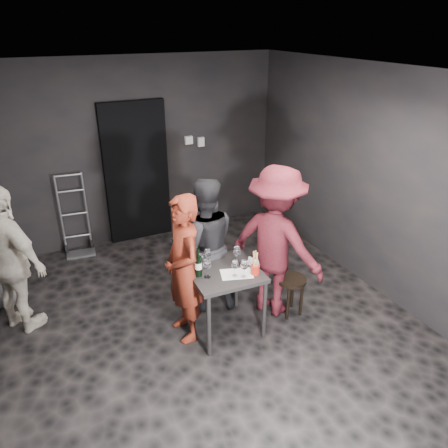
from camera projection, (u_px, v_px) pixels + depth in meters
name	position (u px, v px, depth m)	size (l,w,h in m)	color
floor	(203.00, 323.00, 4.95)	(4.50, 5.00, 0.02)	black
ceiling	(197.00, 72.00, 3.80)	(4.50, 5.00, 0.02)	silver
wall_back	(134.00, 152.00, 6.41)	(4.50, 0.04, 2.70)	black
wall_front	(383.00, 383.00, 2.34)	(4.50, 0.04, 2.70)	black
wall_right	(372.00, 181.00, 5.26)	(0.04, 5.00, 2.70)	black
doorway	(137.00, 173.00, 6.49)	(0.95, 0.10, 2.10)	black
wallbox_upper	(189.00, 140.00, 6.67)	(0.12, 0.06, 0.12)	#B7B7B2
wallbox_lower	(201.00, 142.00, 6.77)	(0.10, 0.06, 0.14)	#B7B7B2
hand_truck	(78.00, 239.00, 6.36)	(0.40, 0.34, 1.20)	#B2B2B7
tasting_table	(224.00, 278.00, 4.59)	(0.72, 0.72, 0.75)	black
stool	(291.00, 286.00, 4.96)	(0.34, 0.34, 0.47)	#35261D
server_red	(183.00, 264.00, 4.42)	(0.63, 0.42, 1.74)	maroon
woman_black	(204.00, 241.00, 4.93)	(0.83, 0.45, 1.70)	black
man_maroon	(277.00, 230.00, 4.77)	(1.33, 0.62, 2.06)	#55161F
bystander_cream	(9.00, 253.00, 4.50)	(1.09, 0.52, 1.86)	beige
tasting_mat	(237.00, 274.00, 4.48)	(0.32, 0.21, 0.00)	white
wine_glass_a	(207.00, 268.00, 4.38)	(0.08, 0.08, 0.22)	white
wine_glass_b	(201.00, 261.00, 4.53)	(0.07, 0.07, 0.19)	white
wine_glass_c	(208.00, 256.00, 4.62)	(0.07, 0.07, 0.19)	white
wine_glass_d	(235.00, 268.00, 4.40)	(0.07, 0.07, 0.20)	white
wine_glass_e	(244.00, 268.00, 4.38)	(0.08, 0.08, 0.21)	white
wine_glass_f	(237.00, 255.00, 4.61)	(0.08, 0.08, 0.22)	white
wine_bottle	(198.00, 266.00, 4.40)	(0.07, 0.07, 0.31)	black
breadstick_cup	(255.00, 263.00, 4.43)	(0.09, 0.09, 0.28)	#B32113
reserved_card	(252.00, 262.00, 4.61)	(0.07, 0.12, 0.09)	white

